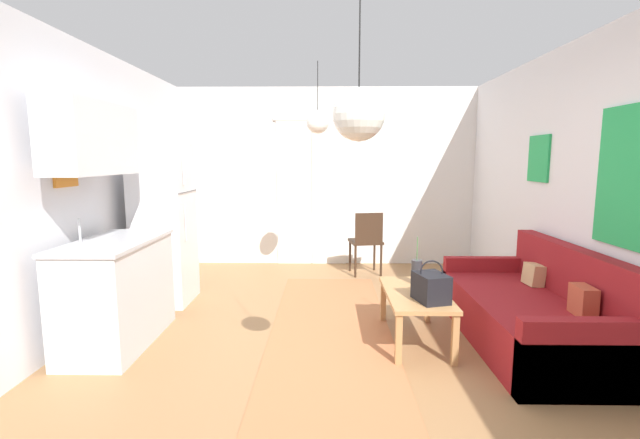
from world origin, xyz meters
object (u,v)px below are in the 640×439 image
object	(u,v)px
couch	(536,315)
bamboo_vase	(417,272)
coffee_table	(416,298)
pendant_lamp_near	(359,114)
accent_chair	(367,239)
refrigerator	(164,224)
pendant_lamp_far	(318,122)
handbag	(431,287)

from	to	relation	value
couch	bamboo_vase	world-z (taller)	bamboo_vase
coffee_table	pendant_lamp_near	bearing A→B (deg)	-113.53
accent_chair	coffee_table	bearing A→B (deg)	86.45
coffee_table	refrigerator	bearing A→B (deg)	158.00
bamboo_vase	pendant_lamp_far	bearing A→B (deg)	134.91
coffee_table	handbag	distance (m)	0.31
pendant_lamp_near	handbag	bearing A→B (deg)	59.56
refrigerator	pendant_lamp_far	bearing A→B (deg)	5.24
handbag	refrigerator	distance (m)	2.96
coffee_table	refrigerator	world-z (taller)	refrigerator
bamboo_vase	refrigerator	world-z (taller)	refrigerator
couch	bamboo_vase	xyz separation A→B (m)	(-0.97, 0.31, 0.29)
handbag	pendant_lamp_far	world-z (taller)	pendant_lamp_far
bamboo_vase	pendant_lamp_near	world-z (taller)	pendant_lamp_near
refrigerator	coffee_table	bearing A→B (deg)	-22.00
coffee_table	bamboo_vase	xyz separation A→B (m)	(0.06, 0.26, 0.17)
accent_chair	pendant_lamp_far	distance (m)	1.92
bamboo_vase	handbag	distance (m)	0.51
refrigerator	accent_chair	world-z (taller)	refrigerator
coffee_table	pendant_lamp_far	world-z (taller)	pendant_lamp_far
couch	bamboo_vase	distance (m)	1.06
bamboo_vase	refrigerator	bearing A→B (deg)	163.44
coffee_table	bamboo_vase	distance (m)	0.31
coffee_table	accent_chair	size ratio (longest dim) A/B	1.13
coffee_table	pendant_lamp_near	distance (m)	2.11
handbag	bamboo_vase	bearing A→B (deg)	91.50
pendant_lamp_far	refrigerator	bearing A→B (deg)	-174.76
pendant_lamp_far	pendant_lamp_near	bearing A→B (deg)	-84.27
couch	pendant_lamp_far	distance (m)	2.87
coffee_table	refrigerator	distance (m)	2.82
accent_chair	couch	bearing A→B (deg)	109.57
bamboo_vase	pendant_lamp_far	distance (m)	1.96
bamboo_vase	couch	bearing A→B (deg)	-17.95
coffee_table	bamboo_vase	bearing A→B (deg)	77.61
handbag	accent_chair	distance (m)	2.47
refrigerator	accent_chair	xyz separation A→B (m)	(2.35, 1.16, -0.38)
refrigerator	couch	bearing A→B (deg)	-16.93
couch	pendant_lamp_near	world-z (taller)	pendant_lamp_near
bamboo_vase	accent_chair	size ratio (longest dim) A/B	0.50
handbag	pendant_lamp_far	distance (m)	2.25
pendant_lamp_far	coffee_table	bearing A→B (deg)	-53.69
couch	pendant_lamp_far	bearing A→B (deg)	146.67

